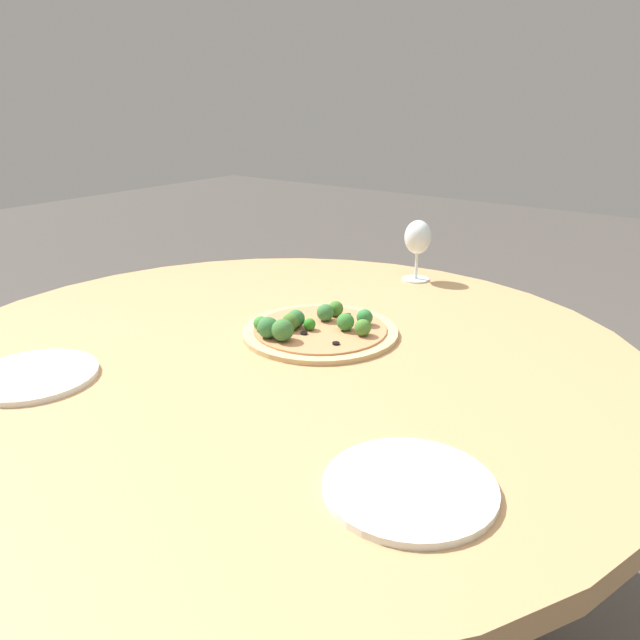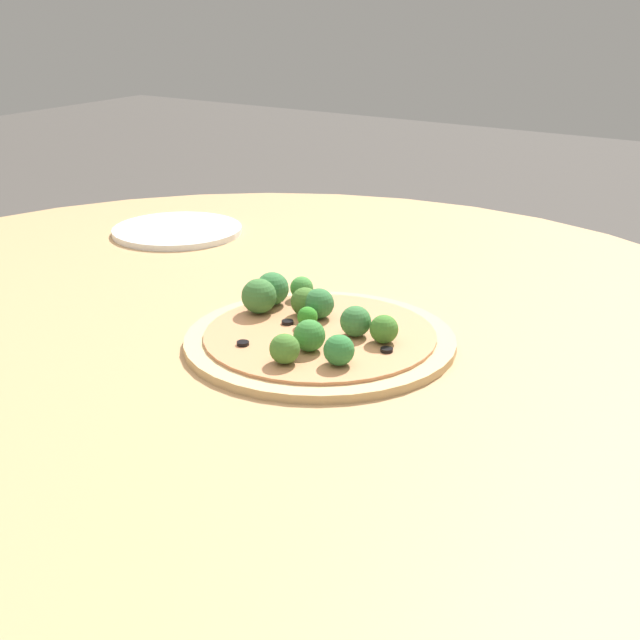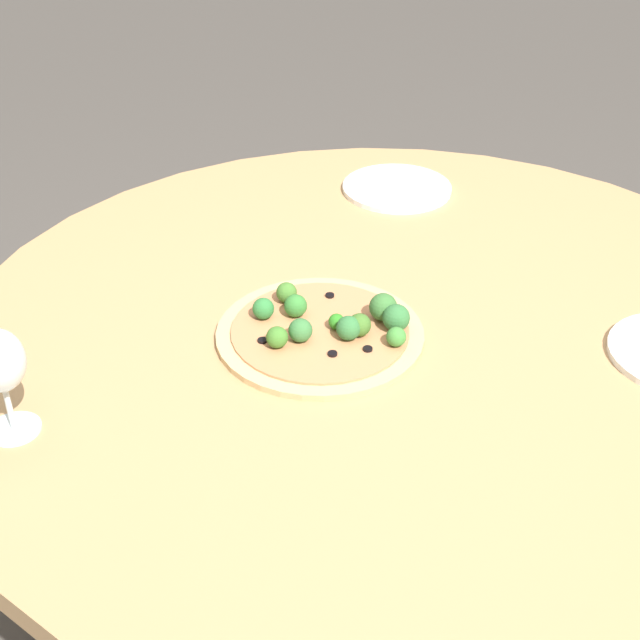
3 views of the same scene
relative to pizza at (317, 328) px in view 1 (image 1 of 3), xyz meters
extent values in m
cylinder|color=tan|center=(-0.01, -0.11, -0.03)|extent=(1.38, 1.38, 0.04)
cylinder|color=tan|center=(-0.44, 0.31, -0.40)|extent=(0.05, 0.05, 0.71)
cylinder|color=tan|center=(0.41, 0.31, -0.40)|extent=(0.05, 0.05, 0.71)
cylinder|color=tan|center=(0.00, 0.01, -0.01)|extent=(0.31, 0.31, 0.01)
cylinder|color=tan|center=(0.00, 0.01, 0.00)|extent=(0.27, 0.27, 0.00)
sphere|color=#44782D|center=(0.09, 0.02, 0.02)|extent=(0.03, 0.03, 0.03)
sphere|color=#39733A|center=(-0.01, 0.05, 0.02)|extent=(0.04, 0.04, 0.04)
sphere|color=#2D8021|center=(-0.01, -0.02, 0.01)|extent=(0.02, 0.02, 0.02)
sphere|color=#337038|center=(-0.05, -0.09, 0.02)|extent=(0.04, 0.04, 0.04)
sphere|color=#367C32|center=(0.05, 0.03, 0.02)|extent=(0.04, 0.04, 0.04)
sphere|color=#3A7034|center=(-0.01, -0.09, 0.02)|extent=(0.04, 0.04, 0.04)
sphere|color=#3F8536|center=(-0.08, -0.08, 0.02)|extent=(0.03, 0.03, 0.03)
sphere|color=#307938|center=(0.07, 0.07, 0.02)|extent=(0.03, 0.03, 0.03)
sphere|color=#406E29|center=(-0.04, -0.04, 0.02)|extent=(0.03, 0.03, 0.03)
sphere|color=#40792B|center=(-0.02, 0.08, 0.02)|extent=(0.03, 0.03, 0.03)
sphere|color=#337139|center=(-0.04, -0.02, 0.02)|extent=(0.04, 0.04, 0.04)
cylinder|color=black|center=(-0.07, 0.02, 0.00)|extent=(0.01, 0.01, 0.00)
cylinder|color=black|center=(-0.08, -0.03, 0.00)|extent=(0.01, 0.01, 0.00)
cylinder|color=black|center=(0.08, -0.05, 0.00)|extent=(0.01, 0.01, 0.00)
cylinder|color=black|center=(0.01, 0.10, 0.00)|extent=(0.01, 0.01, 0.00)
cylinder|color=black|center=(0.00, -0.04, 0.00)|extent=(0.01, 0.01, 0.00)
cylinder|color=silver|center=(-0.03, 0.46, -0.01)|extent=(0.07, 0.07, 0.00)
cylinder|color=silver|center=(-0.03, 0.46, 0.02)|extent=(0.01, 0.01, 0.07)
ellipsoid|color=silver|center=(-0.03, 0.46, 0.10)|extent=(0.07, 0.07, 0.09)
cylinder|color=white|center=(0.40, -0.34, -0.01)|extent=(0.22, 0.22, 0.01)
cylinder|color=white|center=(-0.27, -0.45, -0.01)|extent=(0.21, 0.21, 0.01)
camera|label=1|loc=(0.70, -0.93, 0.45)|focal=35.00mm
camera|label=2|loc=(0.80, 0.53, 0.38)|focal=50.00mm
camera|label=3|loc=(-1.00, 0.47, 0.75)|focal=50.00mm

